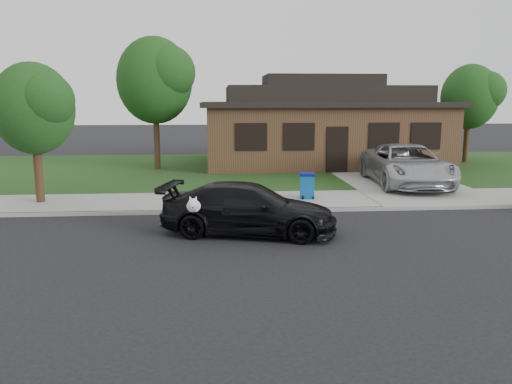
{
  "coord_description": "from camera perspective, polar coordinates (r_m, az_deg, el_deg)",
  "views": [
    {
      "loc": [
        -1.52,
        -11.77,
        3.51
      ],
      "look_at": [
        -0.53,
        1.15,
        1.1
      ],
      "focal_mm": 35.0,
      "sensor_mm": 36.0,
      "label": 1
    }
  ],
  "objects": [
    {
      "name": "recycling_bin",
      "position": [
        17.42,
        5.86,
        0.76
      ],
      "size": [
        0.6,
        0.61,
        0.89
      ],
      "rotation": [
        0.0,
        0.0,
        -0.14
      ],
      "color": "#0D5195",
      "rests_on": "sidewalk"
    },
    {
      "name": "driveway",
      "position": [
        23.29,
        14.52,
        1.7
      ],
      "size": [
        4.5,
        13.0,
        0.14
      ],
      "primitive_type": "cube",
      "color": "gray",
      "rests_on": "ground"
    },
    {
      "name": "lawn",
      "position": [
        25.05,
        -0.86,
        2.63
      ],
      "size": [
        60.0,
        13.0,
        0.13
      ],
      "primitive_type": "cube",
      "color": "#193814",
      "rests_on": "ground"
    },
    {
      "name": "tree_1",
      "position": [
        29.52,
        23.57,
        10.07
      ],
      "size": [
        3.15,
        3.0,
        5.25
      ],
      "color": "#332114",
      "rests_on": "ground"
    },
    {
      "name": "curb",
      "position": [
        15.73,
        1.27,
        -2.14
      ],
      "size": [
        60.0,
        0.12,
        0.12
      ],
      "primitive_type": "cube",
      "color": "gray",
      "rests_on": "ground"
    },
    {
      "name": "tree_2",
      "position": [
        17.87,
        -23.83,
        8.88
      ],
      "size": [
        2.73,
        2.6,
        4.59
      ],
      "color": "#332114",
      "rests_on": "ground"
    },
    {
      "name": "sedan",
      "position": [
        13.15,
        -0.87,
        -1.93
      ],
      "size": [
        4.92,
        2.89,
        1.34
      ],
      "rotation": [
        0.0,
        0.0,
        1.34
      ],
      "color": "black",
      "rests_on": "ground"
    },
    {
      "name": "sidewalk",
      "position": [
        17.19,
        0.78,
        -1.04
      ],
      "size": [
        60.0,
        3.0,
        0.12
      ],
      "primitive_type": "cube",
      "color": "gray",
      "rests_on": "ground"
    },
    {
      "name": "house",
      "position": [
        27.36,
        7.33,
        7.57
      ],
      "size": [
        12.6,
        8.6,
        4.65
      ],
      "color": "#422B1C",
      "rests_on": "ground"
    },
    {
      "name": "tree_0",
      "position": [
        24.83,
        -11.16,
        12.58
      ],
      "size": [
        3.78,
        3.6,
        6.34
      ],
      "color": "#332114",
      "rests_on": "ground"
    },
    {
      "name": "ground",
      "position": [
        12.38,
        2.87,
        -5.95
      ],
      "size": [
        120.0,
        120.0,
        0.0
      ],
      "primitive_type": "plane",
      "color": "black",
      "rests_on": "ground"
    },
    {
      "name": "minivan",
      "position": [
        20.83,
        16.8,
        3.0
      ],
      "size": [
        3.01,
        5.93,
        1.61
      ],
      "primitive_type": "imported",
      "rotation": [
        0.0,
        0.0,
        -0.06
      ],
      "color": "#B1B4B8",
      "rests_on": "driveway"
    }
  ]
}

